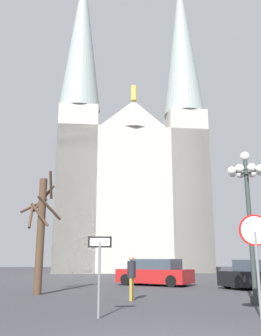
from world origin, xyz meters
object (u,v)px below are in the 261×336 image
at_px(bare_tree, 41,229).
at_px(pedestrian_standing, 132,273).
at_px(stop_sign, 256,243).
at_px(street_lamp, 248,196).
at_px(cathedral, 131,167).
at_px(one_way_arrow_sign, 99,264).
at_px(parked_car_far_black, 258,275).
at_px(parked_car_near_red, 156,273).

distance_m(bare_tree, pedestrian_standing, 5.00).
bearing_deg(pedestrian_standing, stop_sign, -54.76).
relative_size(stop_sign, bare_tree, 0.50).
distance_m(street_lamp, bare_tree, 9.06).
height_order(cathedral, pedestrian_standing, cathedral).
relative_size(one_way_arrow_sign, pedestrian_standing, 1.28).
xyz_separation_m(parked_car_far_black, pedestrian_standing, (-7.16, -5.41, 0.32)).
bearing_deg(parked_car_far_black, stop_sign, -112.56).
distance_m(stop_sign, bare_tree, 9.89).
xyz_separation_m(street_lamp, parked_car_far_black, (3.05, 6.97, -3.03)).
xyz_separation_m(one_way_arrow_sign, street_lamp, (5.29, 2.46, 2.32)).
bearing_deg(parked_car_far_black, bare_tree, -165.57).
bearing_deg(pedestrian_standing, one_way_arrow_sign, -106.35).
distance_m(cathedral, bare_tree, 28.09).
xyz_separation_m(cathedral, bare_tree, (-5.93, -25.83, -9.33)).
bearing_deg(stop_sign, cathedral, 91.86).
relative_size(one_way_arrow_sign, parked_car_far_black, 0.47).
height_order(cathedral, street_lamp, cathedral).
height_order(street_lamp, pedestrian_standing, street_lamp).
bearing_deg(street_lamp, stop_sign, -109.87).
xyz_separation_m(street_lamp, pedestrian_standing, (-4.11, 1.57, -2.71)).
relative_size(parked_car_near_red, parked_car_far_black, 1.01).
bearing_deg(stop_sign, parked_car_near_red, 95.22).
relative_size(stop_sign, parked_car_far_black, 0.60).
xyz_separation_m(stop_sign, one_way_arrow_sign, (-4.27, 0.35, -0.54)).
distance_m(street_lamp, pedestrian_standing, 5.16).
xyz_separation_m(stop_sign, parked_car_near_red, (-1.11, 12.10, -1.24)).
height_order(parked_car_near_red, pedestrian_standing, pedestrian_standing).
bearing_deg(parked_car_near_red, pedestrian_standing, -104.43).
relative_size(stop_sign, street_lamp, 0.51).
bearing_deg(bare_tree, parked_car_near_red, 41.25).
bearing_deg(parked_car_far_black, pedestrian_standing, -142.94).
bearing_deg(pedestrian_standing, parked_car_near_red, 75.57).
bearing_deg(cathedral, pedestrian_standing, -94.09).
bearing_deg(pedestrian_standing, cathedral, 85.91).
height_order(bare_tree, pedestrian_standing, bare_tree).
relative_size(street_lamp, bare_tree, 0.99).
distance_m(one_way_arrow_sign, parked_car_near_red, 12.19).
bearing_deg(stop_sign, bare_tree, 135.25).
distance_m(street_lamp, parked_car_near_red, 10.00).
xyz_separation_m(cathedral, stop_sign, (1.07, -32.76, -10.18)).
distance_m(bare_tree, parked_car_far_black, 11.62).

